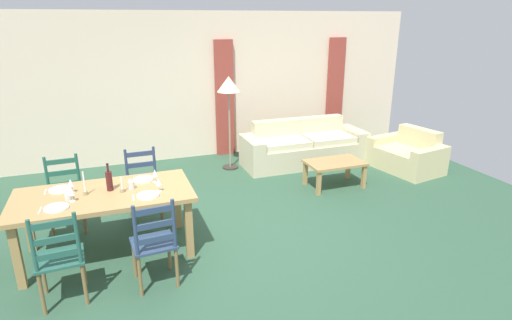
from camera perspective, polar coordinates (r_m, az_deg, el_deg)
ground_plane at (r=5.32m, az=-3.85°, el=-10.19°), size 9.60×9.60×0.02m
wall_far at (r=7.98m, az=-10.84°, el=9.71°), size 9.60×0.16×2.70m
curtain_panel_left at (r=8.07m, az=-4.31°, el=8.29°), size 0.35×0.08×2.20m
curtain_panel_right at (r=9.01m, az=10.72°, el=9.12°), size 0.35×0.08×2.20m
dining_table at (r=4.91m, az=-20.01°, el=-5.21°), size 1.90×0.96×0.75m
dining_chair_near_left at (r=4.33m, az=-25.26°, el=-12.04°), size 0.45×0.43×0.96m
dining_chair_near_right at (r=4.29m, az=-13.72°, el=-10.95°), size 0.45×0.43×0.96m
dining_chair_far_left at (r=5.74m, az=-24.59°, el=-4.33°), size 0.44×0.42×0.96m
dining_chair_far_right at (r=5.70m, az=-15.12°, el=-3.39°), size 0.43×0.41×0.96m
dinner_plate_near_left at (r=4.68m, az=-25.60°, el=-5.90°), size 0.24×0.24×0.02m
fork_near_left at (r=4.70m, az=-27.41°, el=-6.14°), size 0.03×0.17×0.01m
dinner_plate_near_right at (r=4.65m, az=-14.56°, el=-4.70°), size 0.24×0.24×0.02m
fork_near_right at (r=4.65m, az=-16.39°, el=-4.98°), size 0.02×0.17×0.01m
dinner_plate_far_left at (r=5.14m, az=-25.17°, el=-3.67°), size 0.24×0.24×0.02m
fork_far_left at (r=5.16m, az=-26.81°, el=-3.90°), size 0.02×0.17×0.01m
dinner_plate_far_right at (r=5.12m, az=-15.16°, el=-2.58°), size 0.24×0.24×0.02m
fork_far_right at (r=5.11m, az=-16.82°, el=-2.83°), size 0.02×0.17×0.01m
wine_bottle at (r=4.89m, az=-19.41°, el=-2.65°), size 0.07×0.07×0.32m
wine_glass_near_left at (r=4.74m, az=-23.92°, el=-3.98°), size 0.06×0.06×0.16m
wine_glass_near_right at (r=4.71m, az=-13.17°, el=-2.95°), size 0.06×0.06×0.16m
wine_glass_far_left at (r=4.98m, az=-23.99°, el=-2.92°), size 0.06×0.06×0.16m
wine_glass_far_right at (r=4.98m, az=-13.65°, el=-1.79°), size 0.06×0.06×0.16m
coffee_cup_primary at (r=4.88m, az=-16.65°, el=-3.31°), size 0.07×0.07×0.09m
coffee_cup_secondary at (r=4.83m, az=-24.31°, el=-4.49°), size 0.07×0.07×0.09m
candle_tall at (r=4.88m, az=-22.33°, el=-3.59°), size 0.05×0.05×0.27m
candle_short at (r=4.82m, az=-17.81°, el=-3.68°), size 0.05×0.05×0.17m
couch at (r=7.78m, az=6.42°, el=1.68°), size 2.28×0.80×0.80m
coffee_table at (r=6.73m, az=10.71°, el=-0.72°), size 0.90×0.56×0.42m
armchair_upholstered at (r=7.89m, az=20.11°, el=0.55°), size 0.99×1.28×0.72m
standing_lamp at (r=7.21m, az=-3.73°, el=9.54°), size 0.40×0.40×1.64m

